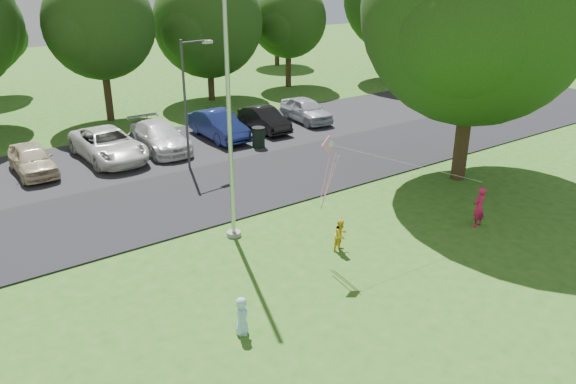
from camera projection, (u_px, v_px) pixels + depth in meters
ground at (411, 265)px, 17.68m from camera, size 120.00×120.00×0.00m
park_road at (257, 181)px, 24.45m from camera, size 60.00×6.00×0.06m
parking_strip at (189, 145)px, 29.34m from camera, size 42.00×7.00×0.06m
flagpole at (229, 119)px, 17.99m from camera, size 0.50×0.50×10.00m
street_lamp at (189, 93)px, 24.85m from camera, size 1.64×0.34×5.82m
trash_can at (258, 138)px, 28.72m from camera, size 0.69×0.69×1.09m
big_tree at (477, 16)px, 22.11m from camera, size 9.80×9.26×11.77m
tree_row at (143, 18)px, 34.63m from camera, size 64.35×11.94×10.88m
horizon_trees at (127, 26)px, 43.76m from camera, size 77.46×7.20×7.02m
parked_cars at (178, 133)px, 28.76m from camera, size 17.25×5.33×1.47m
woman at (479, 207)px, 19.99m from camera, size 0.57×0.39×1.51m
child_yellow at (341, 235)px, 18.37m from camera, size 0.61×0.52×1.11m
child_blue at (242, 316)px, 14.19m from camera, size 0.57×0.61×1.05m
kite at (334, 159)px, 17.00m from camera, size 6.14×1.68×2.43m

